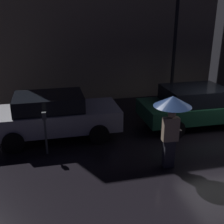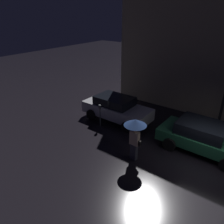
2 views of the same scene
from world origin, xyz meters
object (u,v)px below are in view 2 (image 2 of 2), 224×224
at_px(pedestrian_with_umbrella, 135,129).
at_px(parking_meter, 100,113).
at_px(parked_car_silver, 116,108).
at_px(parked_car_green, 203,136).

relative_size(pedestrian_with_umbrella, parking_meter, 1.53).
relative_size(parked_car_silver, parking_meter, 3.21).
height_order(parked_car_silver, pedestrian_with_umbrella, pedestrian_with_umbrella).
relative_size(parked_car_green, pedestrian_with_umbrella, 2.06).
height_order(parked_car_green, pedestrian_with_umbrella, pedestrian_with_umbrella).
bearing_deg(parking_meter, parked_car_silver, 75.56).
bearing_deg(pedestrian_with_umbrella, parking_meter, 158.52).
bearing_deg(pedestrian_with_umbrella, parked_car_silver, 141.20).
bearing_deg(parked_car_green, parked_car_silver, 179.73).
distance_m(parked_car_silver, pedestrian_with_umbrella, 3.96).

